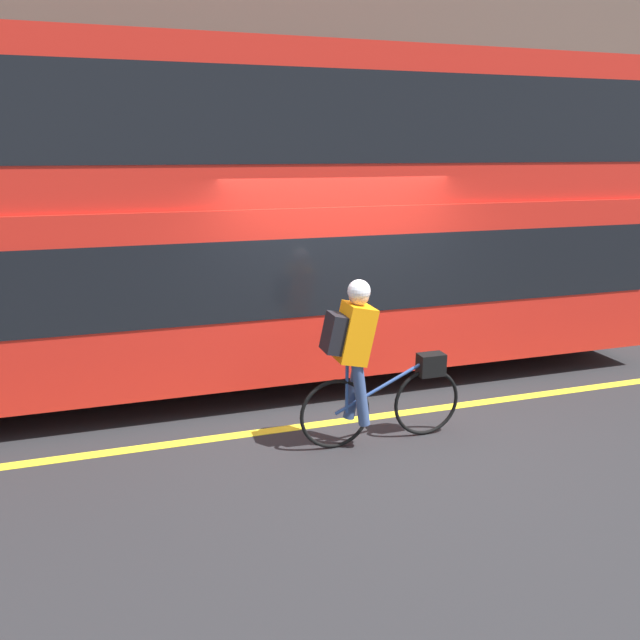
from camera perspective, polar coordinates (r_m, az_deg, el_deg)
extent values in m
plane|color=#232326|center=(6.82, 2.59, -8.69)|extent=(80.00, 80.00, 0.00)
cube|color=yellow|center=(6.71, 2.98, -9.09)|extent=(50.00, 0.14, 0.01)
cube|color=gray|center=(11.37, -6.05, 1.41)|extent=(60.00, 1.96, 0.12)
cube|color=brown|center=(12.27, -7.84, 23.21)|extent=(60.00, 0.30, 8.98)
cylinder|color=black|center=(8.96, 13.30, 0.17)|extent=(0.99, 0.30, 0.99)
cube|color=red|center=(7.69, -6.92, 3.74)|extent=(10.10, 2.49, 1.90)
cube|color=black|center=(7.65, -6.98, 5.41)|extent=(9.70, 2.51, 0.84)
cube|color=red|center=(7.54, -7.37, 16.99)|extent=(10.10, 2.39, 1.63)
cube|color=black|center=(7.54, -7.39, 17.61)|extent=(9.70, 2.41, 0.91)
torus|color=black|center=(6.34, 9.70, -7.41)|extent=(0.70, 0.04, 0.70)
torus|color=black|center=(5.99, 1.39, -8.59)|extent=(0.70, 0.04, 0.70)
cylinder|color=#2D4C8C|center=(6.06, 5.73, -6.06)|extent=(0.97, 0.03, 0.48)
cylinder|color=#2D4C8C|center=(5.92, 2.47, -6.17)|extent=(0.03, 0.03, 0.51)
cube|color=black|center=(6.21, 10.11, -4.03)|extent=(0.26, 0.16, 0.22)
cube|color=orange|center=(5.77, 3.15, -1.22)|extent=(0.37, 0.32, 0.58)
cube|color=black|center=(5.70, 1.27, -1.20)|extent=(0.21, 0.26, 0.38)
cylinder|color=#384C7A|center=(6.06, 3.13, -6.22)|extent=(0.22, 0.11, 0.63)
cylinder|color=#384C7A|center=(5.90, 3.74, -6.83)|extent=(0.20, 0.11, 0.63)
sphere|color=tan|center=(5.70, 3.58, 2.24)|extent=(0.19, 0.19, 0.19)
sphere|color=silver|center=(5.69, 3.59, 2.66)|extent=(0.21, 0.21, 0.21)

